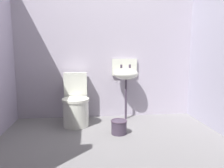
# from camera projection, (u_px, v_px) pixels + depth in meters

# --- Properties ---
(ground_plane) EXTENTS (3.34, 2.85, 0.08)m
(ground_plane) POSITION_uv_depth(u_px,v_px,m) (115.00, 150.00, 2.49)
(ground_plane) COLOR slate
(wall_back) EXTENTS (3.34, 0.10, 2.26)m
(wall_back) POSITION_uv_depth(u_px,v_px,m) (106.00, 50.00, 3.56)
(wall_back) COLOR #AEA5B5
(wall_back) RESTS_ON ground
(toilet_near_wall) EXTENTS (0.42, 0.61, 0.78)m
(toilet_near_wall) POSITION_uv_depth(u_px,v_px,m) (76.00, 104.00, 3.24)
(toilet_near_wall) COLOR silver
(toilet_near_wall) RESTS_ON ground
(sink) EXTENTS (0.42, 0.35, 0.99)m
(sink) POSITION_uv_depth(u_px,v_px,m) (126.00, 74.00, 3.44)
(sink) COLOR #403545
(sink) RESTS_ON ground
(bucket) EXTENTS (0.22, 0.22, 0.19)m
(bucket) POSITION_uv_depth(u_px,v_px,m) (119.00, 127.00, 2.87)
(bucket) COLOR #403545
(bucket) RESTS_ON ground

